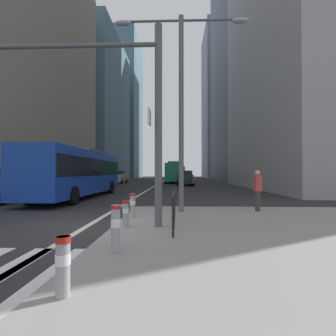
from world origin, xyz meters
name	(u,v)px	position (x,y,z in m)	size (l,w,h in m)	color
ground_plane	(151,188)	(0.00, 20.00, 0.00)	(160.00, 160.00, 0.00)	#28282B
median_island	(273,233)	(5.50, -1.00, 0.07)	(9.00, 10.00, 0.15)	gray
lane_centre_line	(158,184)	(0.00, 30.00, 0.01)	(0.20, 80.00, 0.01)	beige
office_tower_left_near	(2,58)	(-16.00, 19.31, 14.04)	(12.50, 25.43, 28.08)	gray
office_tower_left_mid	(90,110)	(-16.00, 48.16, 15.18)	(12.88, 23.32, 30.36)	slate
office_tower_left_far	(117,108)	(-16.00, 73.82, 21.76)	(13.53, 18.35, 43.52)	slate
office_tower_right_mid	(242,60)	(17.00, 50.45, 26.41)	(10.62, 24.31, 52.82)	slate
office_tower_right_far	(222,104)	(17.00, 77.04, 23.38)	(11.29, 19.69, 46.76)	slate
city_bus_blue_oncoming	(79,171)	(-3.78, 9.40, 1.84)	(2.75, 12.11, 3.40)	#14389E
sedan_white_oncoming	(4,185)	(-7.13, 6.63, 0.99)	(2.09, 4.33, 1.94)	silver
city_bus_red_receding	(175,171)	(2.40, 35.90, 1.84)	(2.93, 11.78, 3.40)	#198456
city_bus_red_distant	(179,172)	(3.21, 58.92, 1.83)	(2.82, 10.60, 3.40)	red
car_oncoming_mid	(118,177)	(-6.03, 31.17, 0.99)	(2.16, 4.28, 1.94)	#B2A899
car_receding_near	(186,178)	(4.02, 26.83, 0.99)	(2.07, 4.52, 1.94)	gold
car_receding_far	(185,178)	(3.80, 26.52, 0.99)	(2.18, 4.31, 1.94)	#232838
traffic_signal_gantry	(90,93)	(0.30, -0.54, 4.11)	(6.15, 0.65, 6.00)	#515156
street_lamp_post	(181,85)	(3.06, 2.43, 5.28)	(5.50, 0.32, 8.00)	#56565B
bollard_front	(63,263)	(1.44, -5.00, 0.58)	(0.20, 0.20, 0.77)	#99999E
bollard_left	(116,226)	(1.68, -3.10, 0.67)	(0.20, 0.20, 0.94)	#99999E
bollard_right	(126,212)	(1.40, -0.65, 0.58)	(0.20, 0.20, 0.76)	#99999E
bollard_back	(133,204)	(1.34, 0.89, 0.62)	(0.20, 0.20, 0.84)	#99999E
pedestrian_railing	(174,202)	(2.80, -0.31, 0.84)	(0.06, 3.15, 0.98)	black
pedestrian_waiting	(257,188)	(6.19, 2.68, 1.07)	(0.26, 0.39, 1.67)	#423D38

